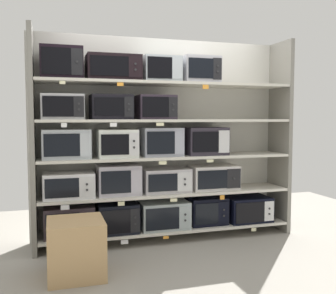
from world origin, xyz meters
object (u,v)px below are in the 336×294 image
(microwave_8, at_px, (213,177))
(microwave_10, at_px, (117,143))
(microwave_17, at_px, (113,68))
(microwave_18, at_px, (161,70))
(microwave_2, at_px, (163,214))
(microwave_4, at_px, (246,208))
(microwave_9, at_px, (66,144))
(microwave_1, at_px, (117,217))
(microwave_11, at_px, (161,142))
(microwave_3, at_px, (207,210))
(microwave_7, at_px, (166,180))
(microwave_12, at_px, (205,141))
(microwave_16, at_px, (61,63))
(microwave_15, at_px, (155,107))
(microwave_5, at_px, (69,185))
(shipping_carton, at_px, (76,248))
(microwave_6, at_px, (119,180))
(microwave_14, at_px, (111,107))
(microwave_0, at_px, (69,221))
(microwave_13, at_px, (62,107))
(microwave_19, at_px, (199,70))

(microwave_8, bearing_deg, microwave_10, 179.99)
(microwave_17, distance_m, microwave_18, 0.54)
(microwave_2, bearing_deg, microwave_4, -0.01)
(microwave_4, xyz_separation_m, microwave_9, (-2.17, 0.00, 0.85))
(microwave_1, xyz_separation_m, microwave_11, (0.52, 0.00, 0.84))
(microwave_3, height_order, microwave_7, microwave_7)
(microwave_1, bearing_deg, microwave_10, 6.28)
(microwave_9, distance_m, microwave_12, 1.60)
(microwave_12, height_order, microwave_16, microwave_16)
(microwave_11, height_order, microwave_17, microwave_17)
(microwave_8, distance_m, microwave_18, 1.43)
(microwave_9, bearing_deg, microwave_3, -0.00)
(microwave_4, xyz_separation_m, microwave_15, (-1.18, 0.00, 1.25))
(microwave_1, height_order, microwave_5, microwave_5)
(microwave_16, xyz_separation_m, shipping_carton, (0.07, -0.81, -1.74))
(microwave_4, bearing_deg, shipping_carton, -159.25)
(microwave_7, bearing_deg, microwave_12, 0.00)
(microwave_6, xyz_separation_m, microwave_14, (-0.08, 0.00, 0.81))
(microwave_1, distance_m, microwave_8, 1.24)
(microwave_6, height_order, microwave_18, microwave_18)
(microwave_0, relative_size, microwave_12, 1.09)
(microwave_10, xyz_separation_m, microwave_16, (-0.58, -0.00, 0.86))
(microwave_7, bearing_deg, microwave_14, -180.00)
(microwave_4, relative_size, microwave_18, 1.28)
(microwave_8, bearing_deg, microwave_13, -179.99)
(microwave_11, relative_size, microwave_16, 1.05)
(microwave_2, relative_size, microwave_8, 0.98)
(microwave_15, bearing_deg, microwave_16, 179.99)
(microwave_12, distance_m, microwave_15, 0.73)
(microwave_0, bearing_deg, microwave_15, -0.01)
(microwave_15, height_order, shipping_carton, microwave_15)
(microwave_0, height_order, shipping_carton, shipping_carton)
(microwave_0, distance_m, microwave_16, 1.69)
(microwave_0, xyz_separation_m, microwave_16, (-0.05, -0.00, 1.69))
(microwave_15, bearing_deg, microwave_9, 179.98)
(microwave_15, height_order, microwave_17, microwave_17)
(microwave_12, xyz_separation_m, microwave_18, (-0.55, -0.00, 0.82))
(microwave_12, relative_size, microwave_15, 1.15)
(microwave_1, xyz_separation_m, microwave_5, (-0.52, 0.00, 0.39))
(microwave_6, xyz_separation_m, microwave_9, (-0.56, -0.00, 0.41))
(microwave_10, xyz_separation_m, microwave_17, (-0.03, -0.00, 0.82))
(microwave_14, bearing_deg, microwave_3, -0.01)
(microwave_2, distance_m, microwave_17, 1.76)
(microwave_13, distance_m, microwave_17, 0.69)
(microwave_3, relative_size, microwave_14, 1.03)
(microwave_19, bearing_deg, microwave_3, -0.03)
(microwave_10, height_order, microwave_19, microwave_19)
(microwave_16, bearing_deg, shipping_carton, -85.01)
(microwave_11, relative_size, microwave_15, 1.08)
(microwave_2, height_order, microwave_17, microwave_17)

